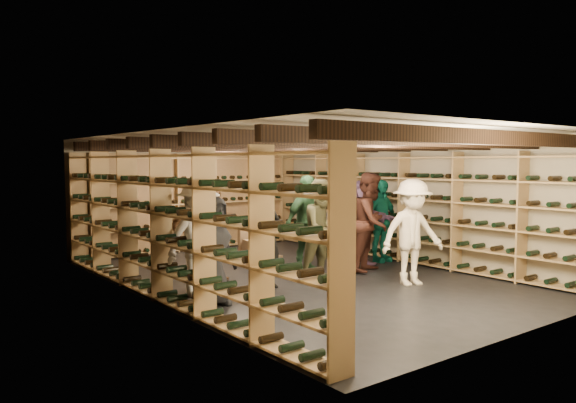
% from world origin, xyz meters
% --- Properties ---
extents(ground, '(8.00, 8.00, 0.00)m').
position_xyz_m(ground, '(0.00, 0.00, 0.00)').
color(ground, black).
rests_on(ground, ground).
extents(walls, '(5.52, 8.02, 2.40)m').
position_xyz_m(walls, '(0.00, 0.00, 1.20)').
color(walls, tan).
rests_on(walls, ground).
extents(ceiling, '(5.50, 8.00, 0.01)m').
position_xyz_m(ceiling, '(0.00, 0.00, 2.40)').
color(ceiling, beige).
rests_on(ceiling, walls).
extents(ceiling_joists, '(5.40, 7.12, 0.18)m').
position_xyz_m(ceiling_joists, '(0.00, 0.00, 2.26)').
color(ceiling_joists, black).
rests_on(ceiling_joists, ground).
extents(wine_rack_left, '(0.32, 7.50, 2.15)m').
position_xyz_m(wine_rack_left, '(-2.57, 0.00, 1.08)').
color(wine_rack_left, tan).
rests_on(wine_rack_left, ground).
extents(wine_rack_right, '(0.32, 7.50, 2.15)m').
position_xyz_m(wine_rack_right, '(2.57, 0.00, 1.08)').
color(wine_rack_right, tan).
rests_on(wine_rack_right, ground).
extents(wine_rack_back, '(4.70, 0.30, 2.15)m').
position_xyz_m(wine_rack_back, '(0.00, 3.83, 1.07)').
color(wine_rack_back, tan).
rests_on(wine_rack_back, ground).
extents(crate_stack_left, '(0.59, 0.50, 0.85)m').
position_xyz_m(crate_stack_left, '(0.08, 1.66, 0.42)').
color(crate_stack_left, tan).
rests_on(crate_stack_left, ground).
extents(crate_stack_right, '(0.55, 0.42, 0.51)m').
position_xyz_m(crate_stack_right, '(-0.03, 1.30, 0.26)').
color(crate_stack_right, tan).
rests_on(crate_stack_right, ground).
extents(crate_loose, '(0.56, 0.43, 0.17)m').
position_xyz_m(crate_loose, '(0.20, 1.30, 0.09)').
color(crate_loose, tan).
rests_on(crate_loose, ground).
extents(person_0, '(0.83, 0.63, 1.52)m').
position_xyz_m(person_0, '(-2.18, -0.76, 0.76)').
color(person_0, black).
rests_on(person_0, ground).
extents(person_1, '(0.64, 0.48, 1.58)m').
position_xyz_m(person_1, '(-0.97, -0.33, 0.79)').
color(person_1, black).
rests_on(person_1, ground).
extents(person_2, '(0.85, 0.68, 1.68)m').
position_xyz_m(person_2, '(0.17, -0.35, 0.84)').
color(person_2, brown).
rests_on(person_2, ground).
extents(person_3, '(1.23, 0.91, 1.69)m').
position_xyz_m(person_3, '(1.03, -1.53, 0.85)').
color(person_3, beige).
rests_on(person_3, ground).
extents(person_4, '(0.96, 0.43, 1.62)m').
position_xyz_m(person_4, '(2.18, 0.24, 0.81)').
color(person_4, '#127D66').
rests_on(person_4, ground).
extents(person_5, '(1.67, 0.65, 1.77)m').
position_xyz_m(person_5, '(-1.44, 0.68, 0.88)').
color(person_5, brown).
rests_on(person_5, ground).
extents(person_7, '(0.63, 0.49, 1.53)m').
position_xyz_m(person_7, '(0.83, -0.08, 0.76)').
color(person_7, gray).
rests_on(person_7, ground).
extents(person_8, '(1.06, 0.96, 1.78)m').
position_xyz_m(person_8, '(1.32, -0.34, 0.89)').
color(person_8, '#412018').
rests_on(person_8, ground).
extents(person_9, '(1.19, 0.80, 1.71)m').
position_xyz_m(person_9, '(-2.04, -0.12, 0.85)').
color(person_9, '#B7B2A6').
rests_on(person_9, ground).
extents(person_10, '(1.09, 0.63, 1.74)m').
position_xyz_m(person_10, '(0.26, 0.22, 0.87)').
color(person_10, '#264C2E').
rests_on(person_10, ground).
extents(person_11, '(1.51, 0.48, 1.62)m').
position_xyz_m(person_11, '(1.55, 0.16, 0.81)').
color(person_11, slate).
rests_on(person_11, ground).
extents(person_12, '(0.98, 0.78, 1.76)m').
position_xyz_m(person_12, '(1.65, 0.74, 0.88)').
color(person_12, '#313237').
rests_on(person_12, ground).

